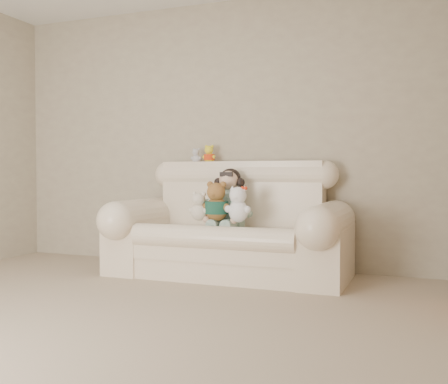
% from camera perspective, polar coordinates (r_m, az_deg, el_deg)
% --- Properties ---
extents(floor, '(5.00, 5.00, 0.00)m').
position_cam_1_polar(floor, '(3.17, -18.51, -14.76)').
color(floor, gray).
rests_on(floor, ground).
extents(wall_back, '(4.50, 0.00, 4.50)m').
position_cam_1_polar(wall_back, '(5.22, -0.74, 6.30)').
color(wall_back, '#B7AD91').
rests_on(wall_back, ground).
extents(sofa, '(2.10, 0.95, 1.03)m').
position_cam_1_polar(sofa, '(4.64, 0.45, -2.86)').
color(sofa, '#FFEECD').
rests_on(sofa, floor).
extents(seated_child, '(0.33, 0.40, 0.55)m').
position_cam_1_polar(seated_child, '(4.71, 0.54, -0.61)').
color(seated_child, '#377963').
rests_on(seated_child, sofa).
extents(brown_teddy, '(0.29, 0.24, 0.40)m').
position_cam_1_polar(brown_teddy, '(4.54, -0.82, -0.60)').
color(brown_teddy, brown).
rests_on(brown_teddy, sofa).
extents(white_cat, '(0.28, 0.26, 0.36)m').
position_cam_1_polar(white_cat, '(4.44, 1.57, -0.92)').
color(white_cat, white).
rests_on(white_cat, sofa).
extents(cream_teddy, '(0.21, 0.17, 0.30)m').
position_cam_1_polar(cream_teddy, '(4.58, -2.72, -1.26)').
color(cream_teddy, beige).
rests_on(cream_teddy, sofa).
extents(yellow_mini_bear, '(0.14, 0.11, 0.21)m').
position_cam_1_polar(yellow_mini_bear, '(5.10, -1.61, 4.32)').
color(yellow_mini_bear, yellow).
rests_on(yellow_mini_bear, sofa).
extents(grey_mini_plush, '(0.11, 0.09, 0.17)m').
position_cam_1_polar(grey_mini_plush, '(5.14, -3.03, 4.11)').
color(grey_mini_plush, silver).
rests_on(grey_mini_plush, sofa).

